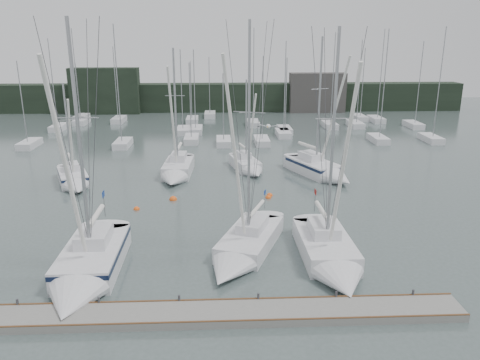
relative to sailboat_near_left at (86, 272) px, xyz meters
name	(u,v)px	position (x,y,z in m)	size (l,w,h in m)	color
ground	(219,269)	(7.39, 1.25, -0.66)	(160.00, 160.00, 0.00)	#495955
dock	(219,314)	(7.39, -3.75, -0.46)	(24.00, 2.00, 0.40)	slate
far_treeline	(218,97)	(7.39, 63.25, 1.84)	(90.00, 4.00, 5.00)	black
far_building_left	(105,91)	(-12.61, 61.25, 3.34)	(12.00, 3.00, 8.00)	black
far_building_right	(317,93)	(25.39, 61.25, 2.84)	(10.00, 3.00, 7.00)	#403D3B
mast_forest	(236,127)	(9.97, 43.92, -0.18)	(54.96, 26.77, 14.72)	silver
sailboat_near_left	(86,272)	(0.00, 0.00, 0.00)	(3.36, 10.25, 15.26)	silver
sailboat_near_center	(241,252)	(8.74, 2.37, -0.16)	(5.95, 9.64, 15.10)	silver
sailboat_near_right	(332,260)	(14.07, 0.95, -0.09)	(3.10, 9.56, 14.75)	silver
sailboat_mid_a	(74,181)	(-5.80, 17.85, -0.10)	(4.85, 7.40, 10.03)	silver
sailboat_mid_b	(176,172)	(3.32, 20.10, -0.06)	(3.02, 8.20, 13.03)	silver
sailboat_mid_c	(249,167)	(10.48, 21.97, -0.15)	(3.72, 6.99, 9.83)	silver
sailboat_mid_d	(323,171)	(17.57, 19.69, -0.01)	(6.14, 9.01, 14.12)	silver
buoy_a	(173,200)	(3.57, 13.72, -0.66)	(0.65, 0.65, 0.65)	#F85A16
buoy_b	(270,196)	(11.81, 14.37, -0.66)	(0.52, 0.52, 0.52)	#F85A16
buoy_c	(137,209)	(0.88, 11.52, -0.66)	(0.50, 0.50, 0.50)	#F85A16
seagull	(268,126)	(10.07, 0.21, 8.04)	(1.05, 0.51, 0.21)	silver
buoy_d	(268,198)	(11.64, 13.84, -0.66)	(0.50, 0.50, 0.50)	#F85A16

